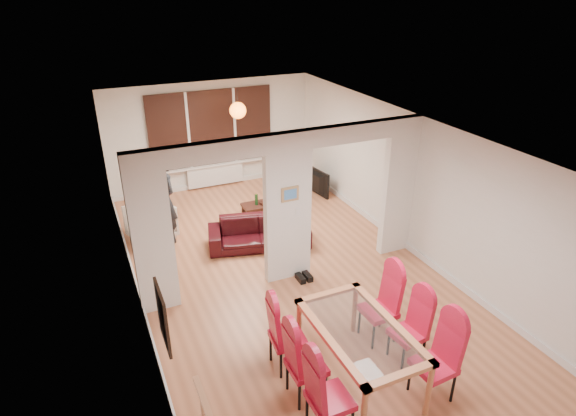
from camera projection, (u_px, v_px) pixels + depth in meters
floor at (288, 275)px, 8.47m from camera, size 5.00×9.00×0.01m
room_walls at (288, 209)px, 7.91m from camera, size 5.00×9.00×2.60m
divider_wall at (288, 209)px, 7.91m from camera, size 5.00×0.18×2.60m
bay_window_blinds at (212, 128)px, 11.48m from camera, size 3.00×0.08×1.80m
radiator at (215, 175)px, 11.96m from camera, size 1.40×0.08×0.50m
pendant_light at (238, 110)px, 10.37m from camera, size 0.36×0.36×0.36m
wall_poster at (163, 317)px, 4.89m from camera, size 0.04×0.52×0.67m
pillar_photo at (290, 194)px, 7.70m from camera, size 0.30×0.03×0.25m
dining_table at (359, 354)px, 6.10m from camera, size 0.99×1.76×0.82m
dining_chair_la at (330, 394)px, 5.31m from camera, size 0.46×0.46×1.14m
dining_chair_lb at (307, 361)px, 5.80m from camera, size 0.44×0.44×1.09m
dining_chair_lc at (288, 333)px, 6.27m from camera, size 0.47×0.47×1.08m
dining_chair_ra at (435, 361)px, 5.78m from camera, size 0.47×0.47×1.12m
dining_chair_rb at (408, 330)px, 6.37m from camera, size 0.46×0.46×1.02m
dining_chair_rc at (379, 306)px, 6.76m from camera, size 0.45×0.45×1.11m
sofa at (259, 232)px, 9.30m from camera, size 2.07×1.22×0.57m
armchair at (150, 222)px, 9.50m from camera, size 0.99×1.01×0.73m
person at (164, 201)px, 9.22m from camera, size 0.74×0.62×1.74m
television at (311, 181)px, 11.59m from camera, size 1.09×0.28×0.62m
coffee_table at (263, 208)px, 10.72m from camera, size 0.95×0.57×0.21m
bottle at (256, 199)px, 10.56m from camera, size 0.07×0.07×0.27m
bowl at (265, 203)px, 10.65m from camera, size 0.23×0.23×0.06m
shoes at (304, 277)px, 8.31m from camera, size 0.24×0.26×0.10m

